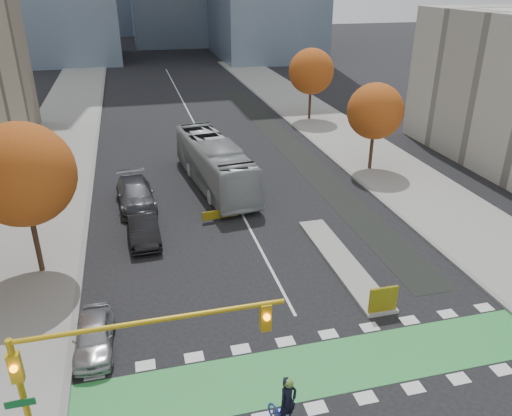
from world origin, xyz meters
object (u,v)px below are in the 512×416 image
tree_east_far (311,71)px  parked_car_b (143,226)px  tree_west (22,175)px  parked_car_c (135,194)px  traffic_signal_west (108,357)px  cyclist (287,416)px  hazard_board (383,299)px  tree_east_near (375,111)px  parked_car_a (94,335)px  bus (214,163)px

tree_east_far → parked_car_b: bearing=-129.0°
tree_west → parked_car_c: size_ratio=1.40×
traffic_signal_west → cyclist: (5.55, -0.68, -3.21)m
hazard_board → parked_car_c: 18.74m
hazard_board → tree_east_near: bearing=65.8°
cyclist → tree_west: bearing=104.1°
parked_car_b → parked_car_c: size_ratio=0.85×
hazard_board → tree_west: tree_west is taller
tree_east_far → traffic_signal_west: bearing=-117.9°
traffic_signal_west → tree_west: bearing=108.0°
parked_car_b → tree_east_near: bearing=20.1°
parked_car_c → cyclist: bearing=-82.3°
hazard_board → traffic_signal_west: 13.23m
tree_east_near → parked_car_c: tree_east_near is taller
tree_west → parked_car_a: bearing=-66.8°
bus → hazard_board: bearing=-81.5°
traffic_signal_west → cyclist: size_ratio=3.46×
tree_west → bus: (11.15, 9.88, -3.85)m
parked_car_a → tree_east_far: bearing=58.3°
traffic_signal_west → bus: size_ratio=0.67×
parked_car_b → parked_car_c: (-0.29, 5.00, 0.03)m
tree_west → tree_east_far: size_ratio=1.08×
tree_west → tree_east_near: 26.01m
parked_car_a → tree_west: bearing=114.6°
tree_east_far → parked_car_c: bearing=-136.2°
parked_car_c → tree_east_near: bearing=3.2°
parked_car_b → parked_car_c: 5.01m
cyclist → hazard_board: bearing=18.2°
cyclist → bus: (1.53, 23.07, 0.94)m
tree_west → tree_east_far: bearing=46.7°
tree_east_far → parked_car_b: 30.53m
bus → traffic_signal_west: bearing=-114.4°
tree_east_far → parked_car_a: 39.65m
cyclist → parked_car_b: (-4.12, 15.71, -0.00)m
tree_east_near → parked_car_b: 20.36m
tree_east_near → parked_car_b: tree_east_near is taller
hazard_board → tree_east_far: 35.13m
parked_car_a → tree_east_near: bearing=40.4°
tree_east_far → traffic_signal_west: (-20.43, -38.51, -1.21)m
hazard_board → cyclist: 8.35m
traffic_signal_west → parked_car_b: traffic_signal_west is taller
tree_east_near → cyclist: 27.59m
tree_west → tree_east_far: tree_west is taller
bus → tree_east_far: bearing=43.5°
tree_west → bus: 15.39m
tree_west → cyclist: size_ratio=3.34×
cyclist → bus: 23.14m
cyclist → parked_car_b: bearing=82.7°
tree_west → tree_east_near: tree_west is taller
hazard_board → bus: bearing=105.3°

